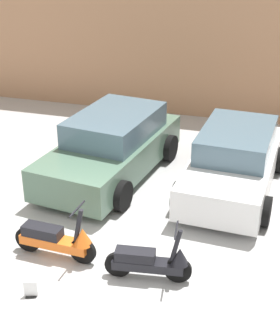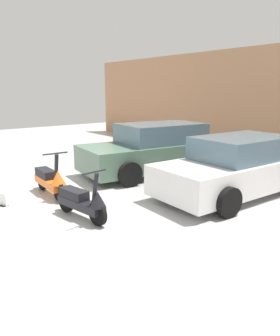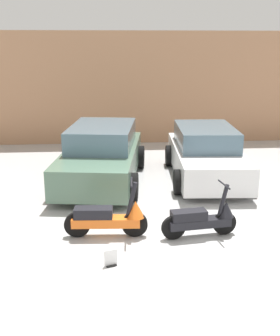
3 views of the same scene
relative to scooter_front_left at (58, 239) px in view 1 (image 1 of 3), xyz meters
The scene contains 7 objects.
ground_plane 1.06m from the scooter_front_left, 35.54° to the right, with size 28.00×28.00×0.00m, color #B2B2B2.
wall_back 7.47m from the scooter_front_left, 83.66° to the left, with size 19.60×0.12×3.63m, color tan.
scooter_front_left is the anchor object (origin of this frame).
scooter_front_right 1.60m from the scooter_front_left, ahead, with size 1.34×0.50×0.94m.
car_rear_left 3.15m from the scooter_front_left, 93.16° to the left, with size 2.32×4.15×1.34m.
car_rear_center 4.01m from the scooter_front_left, 53.31° to the left, with size 1.94×3.78×1.26m.
placard_near_left_scooter 1.03m from the scooter_front_left, 89.44° to the right, with size 0.20×0.17×0.26m.
Camera 1 is at (2.44, -5.69, 5.00)m, focal length 55.00 mm.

